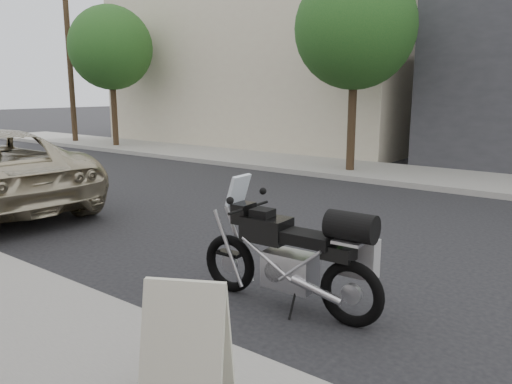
{
  "coord_description": "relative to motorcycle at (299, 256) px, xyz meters",
  "views": [
    {
      "loc": [
        -4.63,
        7.24,
        2.46
      ],
      "look_at": [
        -0.01,
        1.2,
        0.9
      ],
      "focal_mm": 35.0,
      "sensor_mm": 36.0,
      "label": 1
    }
  ],
  "objects": [
    {
      "name": "ground",
      "position": [
        1.78,
        -2.72,
        -0.64
      ],
      "size": [
        120.0,
        120.0,
        0.0
      ],
      "primitive_type": "plane",
      "color": "black",
      "rests_on": "ground"
    },
    {
      "name": "far_sidewalk",
      "position": [
        1.78,
        -9.22,
        -0.57
      ],
      "size": [
        44.0,
        3.0,
        0.15
      ],
      "primitive_type": "cube",
      "color": "gray",
      "rests_on": "ground"
    },
    {
      "name": "far_building_cream",
      "position": [
        10.78,
        -16.22,
        3.36
      ],
      "size": [
        14.0,
        11.0,
        8.0
      ],
      "color": "#BDAF97",
      "rests_on": "ground"
    },
    {
      "name": "street_tree_mid",
      "position": [
        3.78,
        -8.72,
        3.5
      ],
      "size": [
        3.4,
        3.4,
        5.7
      ],
      "color": "#352618",
      "rests_on": "far_sidewalk"
    },
    {
      "name": "street_tree_right",
      "position": [
        14.78,
        -8.72,
        3.5
      ],
      "size": [
        3.4,
        3.4,
        5.7
      ],
      "color": "#352618",
      "rests_on": "far_sidewalk"
    },
    {
      "name": "utility_pole",
      "position": [
        17.78,
        -8.72,
        2.86
      ],
      "size": [
        0.24,
        0.24,
        6.7
      ],
      "primitive_type": "cylinder",
      "color": "#352618",
      "rests_on": "far_sidewalk"
    },
    {
      "name": "motorcycle",
      "position": [
        0.0,
        0.0,
        0.0
      ],
      "size": [
        2.36,
        0.82,
        1.49
      ],
      "rotation": [
        0.0,
        0.0,
        0.04
      ],
      "color": "black",
      "rests_on": "ground"
    },
    {
      "name": "sandwich_sign",
      "position": [
        -0.39,
        2.15,
        -0.01
      ],
      "size": [
        0.8,
        0.78,
        0.97
      ],
      "rotation": [
        0.0,
        0.0,
        0.49
      ],
      "color": "beige",
      "rests_on": "near_sidewalk"
    }
  ]
}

